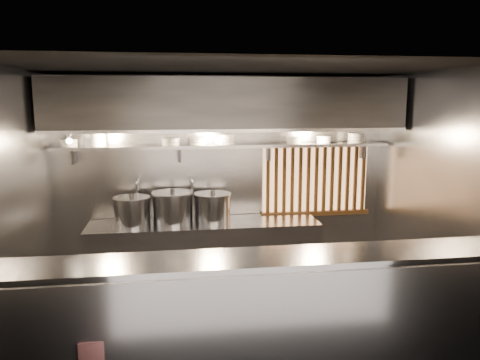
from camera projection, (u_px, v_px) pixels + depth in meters
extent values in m
plane|color=black|center=(239.00, 326.00, 5.21)|extent=(4.50, 4.50, 0.00)
plane|color=black|center=(239.00, 68.00, 4.73)|extent=(4.50, 4.50, 0.00)
plane|color=gray|center=(224.00, 179.00, 6.43)|extent=(4.50, 0.00, 4.50)
plane|color=gray|center=(16.00, 210.00, 4.65)|extent=(0.00, 3.00, 3.00)
plane|color=gray|center=(436.00, 197.00, 5.29)|extent=(0.00, 3.00, 3.00)
cube|color=#A1A1A6|center=(255.00, 318.00, 4.19)|extent=(4.50, 0.50, 1.10)
cube|color=#939399|center=(260.00, 333.00, 3.94)|extent=(4.50, 0.02, 1.01)
cube|color=#A1A1A6|center=(255.00, 258.00, 4.09)|extent=(4.50, 0.56, 0.03)
cube|color=#A1A1A6|center=(205.00, 255.00, 6.19)|extent=(3.00, 0.70, 0.90)
cube|color=#A1A1A6|center=(225.00, 146.00, 6.18)|extent=(4.40, 0.34, 0.04)
cube|color=#2D2D30|center=(227.00, 104.00, 5.87)|extent=(4.40, 0.80, 0.65)
cube|color=#A1A1A6|center=(231.00, 131.00, 5.53)|extent=(4.40, 0.03, 0.04)
cube|color=#EBA769|center=(315.00, 179.00, 6.60)|extent=(1.50, 0.02, 0.92)
cube|color=brown|center=(317.00, 145.00, 6.47)|extent=(1.56, 0.06, 0.06)
cube|color=brown|center=(315.00, 213.00, 6.64)|extent=(1.56, 0.06, 0.06)
cube|color=brown|center=(268.00, 181.00, 6.46)|extent=(0.04, 0.04, 0.92)
cube|color=brown|center=(276.00, 180.00, 6.47)|extent=(0.04, 0.04, 0.92)
cube|color=brown|center=(284.00, 180.00, 6.49)|extent=(0.04, 0.04, 0.92)
cube|color=brown|center=(292.00, 180.00, 6.50)|extent=(0.04, 0.04, 0.92)
cube|color=brown|center=(300.00, 180.00, 6.52)|extent=(0.04, 0.04, 0.92)
cube|color=brown|center=(308.00, 180.00, 6.54)|extent=(0.04, 0.04, 0.92)
cube|color=brown|center=(316.00, 179.00, 6.55)|extent=(0.04, 0.04, 0.92)
cube|color=brown|center=(324.00, 179.00, 6.57)|extent=(0.04, 0.04, 0.92)
cube|color=brown|center=(332.00, 179.00, 6.59)|extent=(0.04, 0.04, 0.92)
cube|color=brown|center=(340.00, 179.00, 6.60)|extent=(0.04, 0.04, 0.92)
cube|color=brown|center=(348.00, 179.00, 6.62)|extent=(0.04, 0.04, 0.92)
cube|color=brown|center=(355.00, 178.00, 6.64)|extent=(0.04, 0.04, 0.92)
cube|color=brown|center=(363.00, 178.00, 6.65)|extent=(0.04, 0.04, 0.92)
cylinder|color=silver|center=(139.00, 198.00, 6.25)|extent=(0.03, 0.03, 0.48)
sphere|color=silver|center=(138.00, 180.00, 6.21)|extent=(0.04, 0.04, 0.04)
cylinder|color=silver|center=(138.00, 182.00, 6.09)|extent=(0.03, 0.26, 0.03)
sphere|color=silver|center=(137.00, 183.00, 5.96)|extent=(0.04, 0.04, 0.04)
cylinder|color=silver|center=(137.00, 189.00, 5.97)|extent=(0.03, 0.03, 0.14)
cylinder|color=silver|center=(191.00, 196.00, 6.36)|extent=(0.03, 0.03, 0.48)
sphere|color=silver|center=(191.00, 179.00, 6.31)|extent=(0.04, 0.04, 0.04)
cylinder|color=silver|center=(191.00, 180.00, 6.19)|extent=(0.03, 0.26, 0.03)
sphere|color=silver|center=(192.00, 182.00, 6.06)|extent=(0.04, 0.04, 0.04)
cylinder|color=silver|center=(192.00, 187.00, 6.07)|extent=(0.03, 0.03, 0.14)
cone|color=#A1A1A6|center=(67.00, 136.00, 5.41)|extent=(0.25, 0.27, 0.20)
sphere|color=#FFE0B2|center=(69.00, 141.00, 5.41)|extent=(0.07, 0.07, 0.07)
cylinder|color=#2D2D30|center=(68.00, 128.00, 5.50)|extent=(0.02, 0.22, 0.02)
cylinder|color=#2D2D30|center=(218.00, 135.00, 6.02)|extent=(0.01, 0.01, 0.12)
sphere|color=#FFE0B2|center=(218.00, 141.00, 6.03)|extent=(0.09, 0.09, 0.09)
cylinder|color=#A1A1A6|center=(173.00, 209.00, 6.06)|extent=(0.57, 0.57, 0.38)
cylinder|color=#A1A1A6|center=(172.00, 193.00, 6.03)|extent=(0.60, 0.60, 0.03)
cylinder|color=#2D2D30|center=(172.00, 191.00, 6.02)|extent=(0.06, 0.06, 0.04)
cylinder|color=#A1A1A6|center=(132.00, 213.00, 5.93)|extent=(0.46, 0.46, 0.34)
cylinder|color=#A1A1A6|center=(131.00, 198.00, 5.90)|extent=(0.49, 0.49, 0.03)
cylinder|color=#2D2D30|center=(131.00, 196.00, 5.90)|extent=(0.06, 0.06, 0.04)
cylinder|color=#A1A1A6|center=(213.00, 208.00, 6.14)|extent=(0.53, 0.53, 0.35)
cylinder|color=#A1A1A6|center=(213.00, 194.00, 6.11)|extent=(0.57, 0.57, 0.03)
cylinder|color=#2D2D30|center=(213.00, 192.00, 6.10)|extent=(0.06, 0.06, 0.04)
cylinder|color=white|center=(69.00, 145.00, 5.88)|extent=(0.21, 0.21, 0.03)
cylinder|color=white|center=(69.00, 142.00, 5.88)|extent=(0.21, 0.21, 0.03)
cylinder|color=white|center=(69.00, 140.00, 5.87)|extent=(0.22, 0.22, 0.01)
cylinder|color=white|center=(99.00, 145.00, 5.94)|extent=(0.19, 0.19, 0.03)
cylinder|color=white|center=(99.00, 142.00, 5.93)|extent=(0.19, 0.19, 0.03)
cylinder|color=white|center=(98.00, 139.00, 5.92)|extent=(0.19, 0.19, 0.03)
cylinder|color=white|center=(98.00, 136.00, 5.92)|extent=(0.19, 0.19, 0.03)
cylinder|color=white|center=(98.00, 133.00, 5.91)|extent=(0.20, 0.20, 0.01)
cylinder|color=white|center=(171.00, 144.00, 6.07)|extent=(0.22, 0.22, 0.03)
cylinder|color=white|center=(171.00, 141.00, 6.06)|extent=(0.22, 0.22, 0.03)
cylinder|color=white|center=(171.00, 139.00, 6.06)|extent=(0.24, 0.24, 0.01)
cylinder|color=white|center=(198.00, 143.00, 6.12)|extent=(0.22, 0.22, 0.03)
cylinder|color=white|center=(198.00, 140.00, 6.11)|extent=(0.22, 0.22, 0.03)
cylinder|color=white|center=(198.00, 138.00, 6.11)|extent=(0.24, 0.24, 0.01)
cylinder|color=white|center=(227.00, 143.00, 6.17)|extent=(0.21, 0.21, 0.03)
cylinder|color=white|center=(227.00, 140.00, 6.17)|extent=(0.21, 0.21, 0.03)
cylinder|color=white|center=(227.00, 137.00, 6.16)|extent=(0.21, 0.21, 0.03)
cylinder|color=white|center=(227.00, 135.00, 6.15)|extent=(0.23, 0.23, 0.01)
cylinder|color=white|center=(294.00, 142.00, 6.30)|extent=(0.19, 0.19, 0.03)
cylinder|color=white|center=(294.00, 139.00, 6.30)|extent=(0.19, 0.19, 0.03)
cylinder|color=white|center=(294.00, 137.00, 6.29)|extent=(0.21, 0.21, 0.01)
cylinder|color=white|center=(324.00, 142.00, 6.36)|extent=(0.18, 0.18, 0.03)
cylinder|color=white|center=(324.00, 139.00, 6.36)|extent=(0.18, 0.18, 0.03)
cylinder|color=white|center=(324.00, 137.00, 6.35)|extent=(0.20, 0.20, 0.01)
cylinder|color=white|center=(356.00, 141.00, 6.43)|extent=(0.23, 0.23, 0.03)
cylinder|color=white|center=(356.00, 138.00, 6.42)|extent=(0.23, 0.23, 0.03)
cylinder|color=white|center=(356.00, 136.00, 6.42)|extent=(0.23, 0.23, 0.03)
cylinder|color=white|center=(356.00, 134.00, 6.41)|extent=(0.24, 0.24, 0.01)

